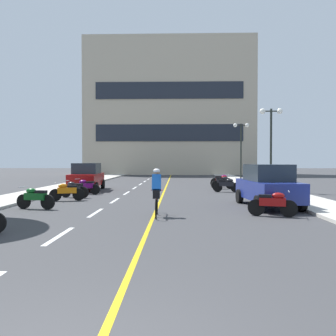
# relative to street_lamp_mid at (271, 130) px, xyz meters

# --- Properties ---
(ground_plane) EXTENTS (140.00, 140.00, 0.00)m
(ground_plane) POSITION_rel_street_lamp_mid_xyz_m (-7.12, 1.66, -3.93)
(ground_plane) COLOR #38383A
(curb_left) EXTENTS (2.40, 72.00, 0.12)m
(curb_left) POSITION_rel_street_lamp_mid_xyz_m (-14.32, 4.66, -3.87)
(curb_left) COLOR #B7B2A8
(curb_left) RESTS_ON ground
(curb_right) EXTENTS (2.40, 72.00, 0.12)m
(curb_right) POSITION_rel_street_lamp_mid_xyz_m (0.08, 4.66, -3.87)
(curb_right) COLOR #B7B2A8
(curb_right) RESTS_ON ground
(lane_dash_1) EXTENTS (0.14, 2.20, 0.01)m
(lane_dash_1) POSITION_rel_street_lamp_mid_xyz_m (-9.12, -13.34, -3.92)
(lane_dash_1) COLOR silver
(lane_dash_1) RESTS_ON ground
(lane_dash_2) EXTENTS (0.14, 2.20, 0.01)m
(lane_dash_2) POSITION_rel_street_lamp_mid_xyz_m (-9.12, -9.34, -3.92)
(lane_dash_2) COLOR silver
(lane_dash_2) RESTS_ON ground
(lane_dash_3) EXTENTS (0.14, 2.20, 0.01)m
(lane_dash_3) POSITION_rel_street_lamp_mid_xyz_m (-9.12, -5.34, -3.92)
(lane_dash_3) COLOR silver
(lane_dash_3) RESTS_ON ground
(lane_dash_4) EXTENTS (0.14, 2.20, 0.01)m
(lane_dash_4) POSITION_rel_street_lamp_mid_xyz_m (-9.12, -1.34, -3.92)
(lane_dash_4) COLOR silver
(lane_dash_4) RESTS_ON ground
(lane_dash_5) EXTENTS (0.14, 2.20, 0.01)m
(lane_dash_5) POSITION_rel_street_lamp_mid_xyz_m (-9.12, 2.66, -3.92)
(lane_dash_5) COLOR silver
(lane_dash_5) RESTS_ON ground
(lane_dash_6) EXTENTS (0.14, 2.20, 0.01)m
(lane_dash_6) POSITION_rel_street_lamp_mid_xyz_m (-9.12, 6.66, -3.92)
(lane_dash_6) COLOR silver
(lane_dash_6) RESTS_ON ground
(lane_dash_7) EXTENTS (0.14, 2.20, 0.01)m
(lane_dash_7) POSITION_rel_street_lamp_mid_xyz_m (-9.12, 10.66, -3.92)
(lane_dash_7) COLOR silver
(lane_dash_7) RESTS_ON ground
(lane_dash_8) EXTENTS (0.14, 2.20, 0.01)m
(lane_dash_8) POSITION_rel_street_lamp_mid_xyz_m (-9.12, 14.66, -3.92)
(lane_dash_8) COLOR silver
(lane_dash_8) RESTS_ON ground
(lane_dash_9) EXTENTS (0.14, 2.20, 0.01)m
(lane_dash_9) POSITION_rel_street_lamp_mid_xyz_m (-9.12, 18.66, -3.92)
(lane_dash_9) COLOR silver
(lane_dash_9) RESTS_ON ground
(lane_dash_10) EXTENTS (0.14, 2.20, 0.01)m
(lane_dash_10) POSITION_rel_street_lamp_mid_xyz_m (-9.12, 22.66, -3.92)
(lane_dash_10) COLOR silver
(lane_dash_10) RESTS_ON ground
(lane_dash_11) EXTENTS (0.14, 2.20, 0.01)m
(lane_dash_11) POSITION_rel_street_lamp_mid_xyz_m (-9.12, 26.66, -3.92)
(lane_dash_11) COLOR silver
(lane_dash_11) RESTS_ON ground
(centre_line_yellow) EXTENTS (0.12, 66.00, 0.01)m
(centre_line_yellow) POSITION_rel_street_lamp_mid_xyz_m (-6.87, 4.66, -3.92)
(centre_line_yellow) COLOR gold
(centre_line_yellow) RESTS_ON ground
(office_building) EXTENTS (24.46, 8.63, 19.65)m
(office_building) POSITION_rel_street_lamp_mid_xyz_m (-7.13, 29.91, 5.89)
(office_building) COLOR #BCAD93
(office_building) RESTS_ON ground
(street_lamp_mid) EXTENTS (1.46, 0.36, 5.22)m
(street_lamp_mid) POSITION_rel_street_lamp_mid_xyz_m (0.00, 0.00, 0.00)
(street_lamp_mid) COLOR black
(street_lamp_mid) RESTS_ON curb_right
(street_lamp_far) EXTENTS (1.46, 0.36, 5.36)m
(street_lamp_far) POSITION_rel_street_lamp_mid_xyz_m (-0.05, 10.06, 0.09)
(street_lamp_far) COLOR black
(street_lamp_far) RESTS_ON curb_right
(parked_car_near) EXTENTS (2.18, 4.32, 1.82)m
(parked_car_near) POSITION_rel_street_lamp_mid_xyz_m (-2.17, -7.50, -3.01)
(parked_car_near) COLOR black
(parked_car_near) RESTS_ON ground
(parked_car_mid) EXTENTS (2.13, 4.30, 1.82)m
(parked_car_mid) POSITION_rel_street_lamp_mid_xyz_m (-12.07, 0.54, -3.01)
(parked_car_mid) COLOR black
(parked_car_mid) RESTS_ON ground
(motorcycle_3) EXTENTS (1.67, 0.70, 0.92)m
(motorcycle_3) POSITION_rel_street_lamp_mid_xyz_m (-2.66, -10.04, -3.46)
(motorcycle_3) COLOR black
(motorcycle_3) RESTS_ON ground
(motorcycle_4) EXTENTS (1.69, 0.63, 0.92)m
(motorcycle_4) POSITION_rel_street_lamp_mid_xyz_m (-11.81, -8.43, -3.46)
(motorcycle_4) COLOR black
(motorcycle_4) RESTS_ON ground
(motorcycle_5) EXTENTS (1.66, 0.74, 0.92)m
(motorcycle_5) POSITION_rel_street_lamp_mid_xyz_m (-11.45, -5.52, -3.46)
(motorcycle_5) COLOR black
(motorcycle_5) RESTS_ON ground
(motorcycle_6) EXTENTS (1.65, 0.76, 0.92)m
(motorcycle_6) POSITION_rel_street_lamp_mid_xyz_m (-11.52, -4.09, -3.46)
(motorcycle_6) COLOR black
(motorcycle_6) RESTS_ON ground
(motorcycle_7) EXTENTS (1.70, 0.60, 0.92)m
(motorcycle_7) POSITION_rel_street_lamp_mid_xyz_m (-11.39, -2.23, -3.46)
(motorcycle_7) COLOR black
(motorcycle_7) RESTS_ON ground
(motorcycle_8) EXTENTS (1.69, 0.61, 0.92)m
(motorcycle_8) POSITION_rel_street_lamp_mid_xyz_m (-2.91, -0.59, -3.46)
(motorcycle_8) COLOR black
(motorcycle_8) RESTS_ON ground
(motorcycle_9) EXTENTS (1.67, 0.71, 0.92)m
(motorcycle_9) POSITION_rel_street_lamp_mid_xyz_m (-2.82, 1.95, -3.46)
(motorcycle_9) COLOR black
(motorcycle_9) RESTS_ON ground
(motorcycle_10) EXTENTS (1.70, 0.60, 0.92)m
(motorcycle_10) POSITION_rel_street_lamp_mid_xyz_m (-2.65, 3.83, -3.46)
(motorcycle_10) COLOR black
(motorcycle_10) RESTS_ON ground
(motorcycle_11) EXTENTS (1.70, 0.60, 0.92)m
(motorcycle_11) POSITION_rel_street_lamp_mid_xyz_m (-2.46, 5.34, -3.46)
(motorcycle_11) COLOR black
(motorcycle_11) RESTS_ON ground
(cyclist_rider) EXTENTS (0.42, 1.77, 1.71)m
(cyclist_rider) POSITION_rel_street_lamp_mid_xyz_m (-6.77, -10.06, -3.04)
(cyclist_rider) COLOR black
(cyclist_rider) RESTS_ON ground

